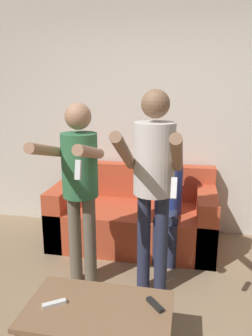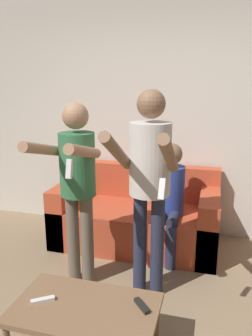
# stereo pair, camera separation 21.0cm
# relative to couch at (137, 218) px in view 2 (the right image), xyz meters

# --- Properties ---
(wall_back) EXTENTS (6.40, 0.06, 2.70)m
(wall_back) POSITION_rel_couch_xyz_m (0.21, 0.46, 1.06)
(wall_back) COLOR silver
(wall_back) RESTS_ON ground_plane
(couch) EXTENTS (1.75, 0.85, 0.83)m
(couch) POSITION_rel_couch_xyz_m (0.00, 0.00, 0.00)
(couch) COLOR #C64C2D
(couch) RESTS_ON ground_plane
(person_standing_left) EXTENTS (0.42, 0.69, 1.59)m
(person_standing_left) POSITION_rel_couch_xyz_m (-0.30, -0.89, 0.70)
(person_standing_left) COLOR #6B6051
(person_standing_left) RESTS_ON ground_plane
(person_standing_right) EXTENTS (0.44, 0.76, 1.70)m
(person_standing_right) POSITION_rel_couch_xyz_m (0.31, -0.89, 0.78)
(person_standing_right) COLOR #282D47
(person_standing_right) RESTS_ON ground_plane
(person_seated) EXTENTS (0.28, 0.52, 1.17)m
(person_seated) POSITION_rel_couch_xyz_m (0.38, -0.19, 0.35)
(person_seated) COLOR #282D47
(person_seated) RESTS_ON ground_plane
(coffee_table) EXTENTS (0.92, 0.54, 0.37)m
(coffee_table) POSITION_rel_couch_xyz_m (0.06, -1.65, 0.05)
(coffee_table) COLOR #846042
(coffee_table) RESTS_ON ground_plane
(remote_near) EXTENTS (0.14, 0.11, 0.02)m
(remote_near) POSITION_rel_couch_xyz_m (-0.22, -1.67, 0.10)
(remote_near) COLOR white
(remote_near) RESTS_ON coffee_table
(remote_far) EXTENTS (0.13, 0.14, 0.02)m
(remote_far) POSITION_rel_couch_xyz_m (0.40, -1.56, 0.10)
(remote_far) COLOR black
(remote_far) RESTS_ON coffee_table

